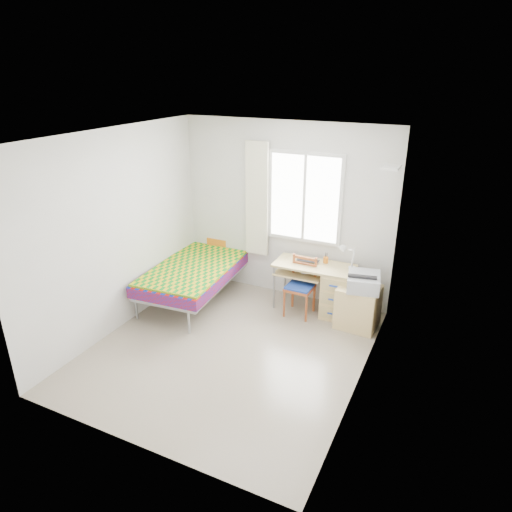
{
  "coord_description": "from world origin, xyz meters",
  "views": [
    {
      "loc": [
        2.37,
        -4.2,
        3.25
      ],
      "look_at": [
        0.1,
        0.55,
        1.07
      ],
      "focal_mm": 32.0,
      "sensor_mm": 36.0,
      "label": 1
    }
  ],
  "objects_px": {
    "bed": "(203,265)",
    "printer": "(364,281)",
    "chair": "(302,282)",
    "desk": "(333,289)",
    "cabinet": "(358,307)"
  },
  "relations": [
    {
      "from": "cabinet",
      "to": "printer",
      "type": "bearing_deg",
      "value": -7.61
    },
    {
      "from": "chair",
      "to": "cabinet",
      "type": "xyz_separation_m",
      "value": [
        0.81,
        -0.01,
        -0.19
      ]
    },
    {
      "from": "bed",
      "to": "printer",
      "type": "distance_m",
      "value": 2.43
    },
    {
      "from": "bed",
      "to": "desk",
      "type": "bearing_deg",
      "value": 2.35
    },
    {
      "from": "bed",
      "to": "cabinet",
      "type": "relative_size",
      "value": 4.04
    },
    {
      "from": "chair",
      "to": "cabinet",
      "type": "bearing_deg",
      "value": 0.4
    },
    {
      "from": "bed",
      "to": "desk",
      "type": "xyz_separation_m",
      "value": [
        1.97,
        0.23,
        -0.09
      ]
    },
    {
      "from": "bed",
      "to": "chair",
      "type": "xyz_separation_m",
      "value": [
        1.56,
        0.06,
        0.0
      ]
    },
    {
      "from": "chair",
      "to": "cabinet",
      "type": "height_order",
      "value": "chair"
    },
    {
      "from": "bed",
      "to": "cabinet",
      "type": "xyz_separation_m",
      "value": [
        2.37,
        0.05,
        -0.19
      ]
    },
    {
      "from": "desk",
      "to": "chair",
      "type": "bearing_deg",
      "value": -158.98
    },
    {
      "from": "chair",
      "to": "printer",
      "type": "relative_size",
      "value": 1.55
    },
    {
      "from": "chair",
      "to": "printer",
      "type": "xyz_separation_m",
      "value": [
        0.86,
        -0.02,
        0.2
      ]
    },
    {
      "from": "desk",
      "to": "printer",
      "type": "bearing_deg",
      "value": -24.32
    },
    {
      "from": "printer",
      "to": "bed",
      "type": "bearing_deg",
      "value": 169.45
    }
  ]
}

